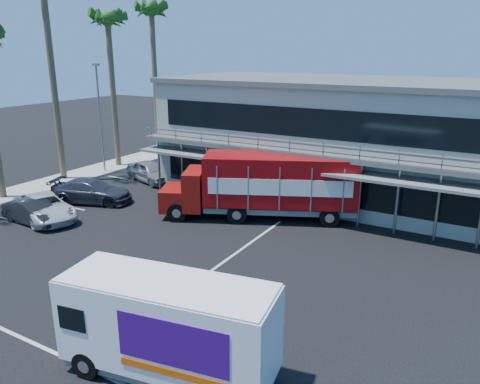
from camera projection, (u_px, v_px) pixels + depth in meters
The scene contains 12 objects.
ground at pixel (157, 271), 19.90m from camera, with size 120.00×120.00×0.00m, color black.
building at pixel (342, 138), 29.78m from camera, with size 22.40×12.00×7.30m.
curb_strip at pixel (43, 186), 32.01m from camera, with size 3.00×32.00×0.16m, color #A5A399.
palm_e at pixel (108, 28), 34.61m from camera, with size 2.80×2.80×12.25m.
palm_f at pixel (152, 19), 39.10m from camera, with size 2.80×2.80×13.25m.
light_pole_far at pixel (100, 114), 34.48m from camera, with size 0.50×0.25×8.09m.
red_truck at pixel (266, 184), 25.63m from camera, with size 10.70×6.63×3.58m.
white_van at pixel (168, 327), 13.08m from camera, with size 6.38×3.06×2.99m.
parked_car_b at pixel (34, 211), 25.23m from camera, with size 1.39×3.98×1.31m, color black.
parked_car_c at pixel (45, 207), 25.82m from camera, with size 2.27×4.93×1.37m, color silver.
parked_car_d at pixel (92, 191), 28.63m from camera, with size 2.00×4.93×1.43m, color #2A2E39.
parked_car_e at pixel (150, 172), 33.17m from camera, with size 1.75×4.34×1.48m, color slate.
Camera 1 is at (12.07, -13.88, 9.01)m, focal length 35.00 mm.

